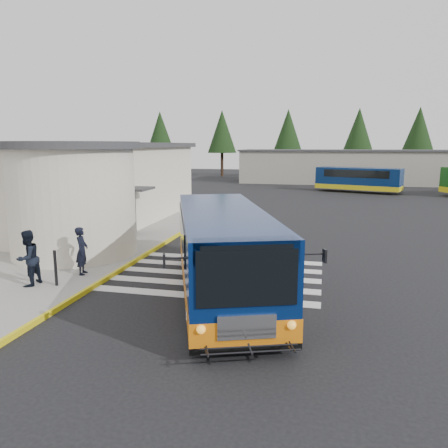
% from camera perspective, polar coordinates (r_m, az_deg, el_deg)
% --- Properties ---
extents(ground, '(140.00, 140.00, 0.00)m').
position_cam_1_polar(ground, '(17.18, 0.84, -5.96)').
color(ground, black).
rests_on(ground, ground).
extents(sidewalk, '(10.00, 34.00, 0.15)m').
position_cam_1_polar(sidewalk, '(24.13, -18.44, -1.55)').
color(sidewalk, gray).
rests_on(sidewalk, ground).
extents(curb_strip, '(0.12, 34.00, 0.16)m').
position_cam_1_polar(curb_strip, '(22.00, -7.34, -2.21)').
color(curb_strip, yellow).
rests_on(curb_strip, ground).
extents(station_building, '(12.70, 18.70, 4.80)m').
position_cam_1_polar(station_building, '(27.20, -18.91, 5.01)').
color(station_building, beige).
rests_on(station_building, ground).
extents(crosswalk, '(8.00, 5.35, 0.01)m').
position_cam_1_polar(crosswalk, '(16.55, -1.45, -6.59)').
color(crosswalk, silver).
rests_on(crosswalk, ground).
extents(depot_building, '(26.40, 8.40, 4.20)m').
position_cam_1_polar(depot_building, '(58.25, 15.52, 7.27)').
color(depot_building, gray).
rests_on(depot_building, ground).
extents(tree_line, '(58.40, 4.40, 10.00)m').
position_cam_1_polar(tree_line, '(66.23, 15.67, 11.63)').
color(tree_line, black).
rests_on(tree_line, ground).
extents(transit_bus, '(5.94, 10.10, 2.79)m').
position_cam_1_polar(transit_bus, '(14.00, -0.11, -4.10)').
color(transit_bus, '#061A4D').
rests_on(transit_bus, ground).
extents(pedestrian_a, '(0.57, 0.72, 1.75)m').
position_cam_1_polar(pedestrian_a, '(16.69, -18.07, -3.34)').
color(pedestrian_a, black).
rests_on(pedestrian_a, sidewalk).
extents(pedestrian_b, '(0.77, 0.96, 1.88)m').
position_cam_1_polar(pedestrian_b, '(15.97, -24.25, -4.10)').
color(pedestrian_b, black).
rests_on(pedestrian_b, sidewalk).
extents(bollard, '(0.10, 0.10, 1.21)m').
position_cam_1_polar(bollard, '(15.71, -21.14, -5.38)').
color(bollard, black).
rests_on(bollard, sidewalk).
extents(far_bus_a, '(8.70, 4.99, 2.17)m').
position_cam_1_polar(far_bus_a, '(46.92, 17.16, 5.69)').
color(far_bus_a, '#061F4E').
rests_on(far_bus_a, ground).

